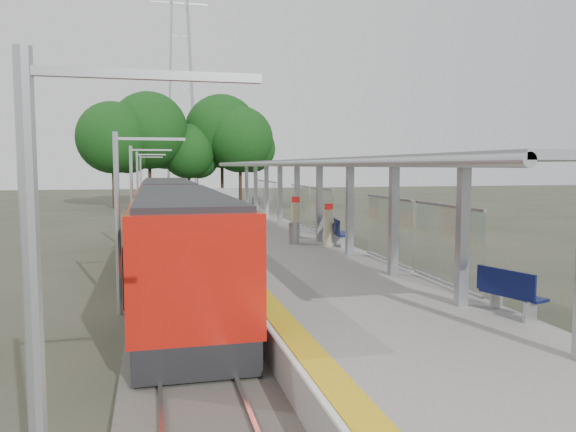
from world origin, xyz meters
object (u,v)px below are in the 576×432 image
at_px(info_pillar_near, 329,228).
at_px(bench_far, 254,202).
at_px(train, 172,221).
at_px(info_pillar_far, 296,220).
at_px(bench_mid, 339,231).
at_px(litter_bin, 294,233).
at_px(bench_near, 509,291).

bearing_deg(info_pillar_near, bench_far, 73.93).
height_order(train, info_pillar_near, train).
bearing_deg(info_pillar_far, train, -150.78).
bearing_deg(train, info_pillar_far, 14.84).
bearing_deg(bench_mid, litter_bin, 161.14).
bearing_deg(info_pillar_near, info_pillar_far, 86.81).
relative_size(bench_mid, litter_bin, 1.86).
xyz_separation_m(bench_mid, info_pillar_far, (-1.11, 3.11, 0.23)).
distance_m(bench_mid, info_pillar_near, 0.52).
distance_m(info_pillar_near, info_pillar_far, 3.25).
relative_size(train, litter_bin, 29.37).
bearing_deg(train, info_pillar_near, -14.27).
bearing_deg(litter_bin, bench_near, -81.34).
bearing_deg(info_pillar_near, litter_bin, 126.70).
xyz_separation_m(info_pillar_far, litter_bin, (-0.64, -2.17, -0.37)).
distance_m(train, info_pillar_near, 6.67).
bearing_deg(bench_near, info_pillar_near, 75.60).
distance_m(bench_mid, litter_bin, 1.99).
bearing_deg(litter_bin, bench_far, 84.64).
xyz_separation_m(train, litter_bin, (5.20, -0.62, -0.58)).
height_order(info_pillar_far, litter_bin, info_pillar_far).
distance_m(bench_near, bench_far, 33.01).
xyz_separation_m(bench_near, bench_far, (0.01, 33.01, -0.07)).
relative_size(info_pillar_near, info_pillar_far, 0.94).
distance_m(train, info_pillar_far, 6.04).
xyz_separation_m(bench_near, litter_bin, (-1.91, 12.55, -0.09)).
distance_m(train, bench_mid, 7.13).
bearing_deg(bench_far, bench_near, -78.00).
distance_m(train, litter_bin, 5.27).
height_order(bench_near, litter_bin, bench_near).
bearing_deg(litter_bin, info_pillar_far, 73.56).
xyz_separation_m(train, bench_near, (7.11, -13.17, -0.49)).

